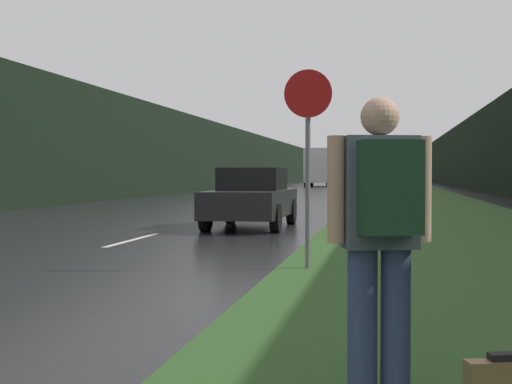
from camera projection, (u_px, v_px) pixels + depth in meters
The scene contains 9 objects.
grass_verge at pixel (414, 197), 39.29m from camera, with size 6.00×240.00×0.02m, color #2D5123.
lane_stripe_c at pixel (133, 240), 14.28m from camera, with size 0.12×3.00×0.01m, color silver.
lane_stripe_d at pixel (216, 218), 21.16m from camera, with size 0.12×3.00×0.01m, color silver.
treeline_far_side at pixel (185, 154), 51.93m from camera, with size 2.00×140.00×5.45m, color black.
treeline_near_side at pixel (500, 150), 47.96m from camera, with size 2.00×140.00×5.85m, color black.
stop_sign at pixel (308, 148), 9.84m from camera, with size 0.67×0.07×2.77m.
hitchhiker_with_backpack at pixel (381, 229), 4.08m from camera, with size 0.60×0.51×1.78m.
car_passing_near at pixel (252, 198), 17.46m from camera, with size 1.83×4.30×1.47m.
delivery_truck at pixel (319, 167), 72.21m from camera, with size 2.44×8.52×3.77m.
Camera 1 is at (5.00, -0.20, 1.34)m, focal length 50.00 mm.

